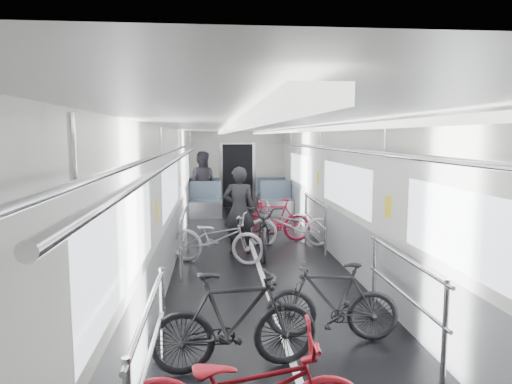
# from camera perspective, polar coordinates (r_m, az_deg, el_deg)

# --- Properties ---
(car_shell) EXTENTS (3.02, 14.01, 2.41)m
(car_shell) POSITION_cam_1_polar(r_m,az_deg,el_deg) (9.50, -0.66, 0.17)
(car_shell) COLOR black
(car_shell) RESTS_ON ground
(bike_left_mid) EXTENTS (1.68, 0.64, 0.99)m
(bike_left_mid) POSITION_cam_1_polar(r_m,az_deg,el_deg) (4.55, -2.71, -15.81)
(bike_left_mid) COLOR black
(bike_left_mid) RESTS_ON floor
(bike_left_far) EXTENTS (1.82, 1.11, 0.90)m
(bike_left_far) POSITION_cam_1_polar(r_m,az_deg,el_deg) (8.19, -4.90, -5.75)
(bike_left_far) COLOR #9E9DA2
(bike_left_far) RESTS_ON floor
(bike_right_near) EXTENTS (1.52, 0.65, 0.88)m
(bike_right_near) POSITION_cam_1_polar(r_m,az_deg,el_deg) (5.25, 9.44, -13.31)
(bike_right_near) COLOR black
(bike_right_near) RESTS_ON floor
(bike_right_mid) EXTENTS (1.76, 0.65, 0.92)m
(bike_right_mid) POSITION_cam_1_polar(r_m,az_deg,el_deg) (9.36, 4.37, -4.09)
(bike_right_mid) COLOR silver
(bike_right_mid) RESTS_ON floor
(bike_right_far) EXTENTS (1.59, 0.79, 0.92)m
(bike_right_far) POSITION_cam_1_polar(r_m,az_deg,el_deg) (9.91, 2.39, -3.45)
(bike_right_far) COLOR #AB1531
(bike_right_far) RESTS_ON floor
(bike_aisle) EXTENTS (0.82, 1.93, 0.99)m
(bike_aisle) POSITION_cam_1_polar(r_m,az_deg,el_deg) (8.78, 1.06, -4.59)
(bike_aisle) COLOR black
(bike_aisle) RESTS_ON floor
(person_standing) EXTENTS (0.67, 0.49, 1.68)m
(person_standing) POSITION_cam_1_polar(r_m,az_deg,el_deg) (8.77, -2.12, -2.28)
(person_standing) COLOR black
(person_standing) RESTS_ON floor
(person_seated) EXTENTS (1.03, 0.89, 1.82)m
(person_seated) POSITION_cam_1_polar(r_m,az_deg,el_deg) (13.37, -6.80, 1.17)
(person_seated) COLOR #2D2931
(person_seated) RESTS_ON floor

